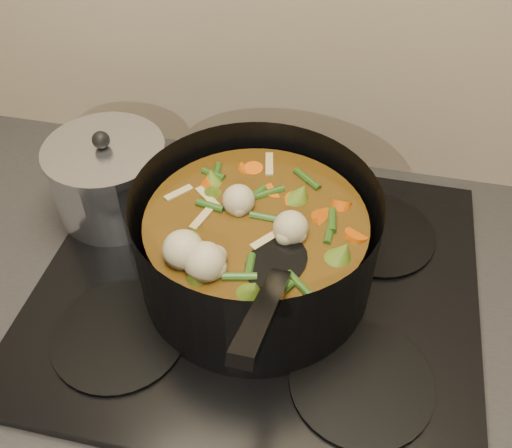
# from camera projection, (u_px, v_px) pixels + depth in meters

# --- Properties ---
(counter) EXTENTS (2.64, 0.64, 0.91)m
(counter) POSITION_uv_depth(u_px,v_px,m) (257.00, 427.00, 1.16)
(counter) COLOR brown
(counter) RESTS_ON ground
(stovetop) EXTENTS (0.62, 0.54, 0.03)m
(stovetop) POSITION_uv_depth(u_px,v_px,m) (258.00, 285.00, 0.83)
(stovetop) COLOR black
(stovetop) RESTS_ON counter
(stockpot) EXTENTS (0.38, 0.47, 0.24)m
(stockpot) POSITION_uv_depth(u_px,v_px,m) (256.00, 244.00, 0.77)
(stockpot) COLOR black
(stockpot) RESTS_ON stovetop
(saucepan) EXTENTS (0.18, 0.18, 0.15)m
(saucepan) POSITION_uv_depth(u_px,v_px,m) (110.00, 178.00, 0.89)
(saucepan) COLOR silver
(saucepan) RESTS_ON stovetop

